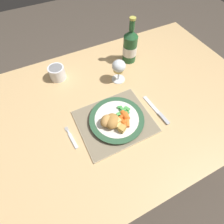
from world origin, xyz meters
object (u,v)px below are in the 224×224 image
at_px(dining_table, 112,113).
at_px(bottle, 130,46).
at_px(table_knife, 158,112).
at_px(fork, 72,139).
at_px(drinking_cup, 57,73).
at_px(dinner_plate, 117,119).
at_px(wine_glass, 119,67).

bearing_deg(dining_table, bottle, 46.57).
distance_m(table_knife, bottle, 0.41).
bearing_deg(fork, drinking_cup, 81.76).
distance_m(table_knife, drinking_cup, 0.57).
bearing_deg(dinner_plate, wine_glass, 60.75).
relative_size(dinner_plate, table_knife, 1.32).
distance_m(dinner_plate, wine_glass, 0.28).
bearing_deg(bottle, dining_table, -133.43).
xyz_separation_m(wine_glass, drinking_cup, (-0.29, 0.16, -0.05)).
distance_m(dining_table, dinner_plate, 0.14).
height_order(fork, table_knife, table_knife).
xyz_separation_m(dining_table, wine_glass, (0.11, 0.14, 0.17)).
height_order(dining_table, wine_glass, wine_glass).
distance_m(dinner_plate, table_knife, 0.21).
bearing_deg(dinner_plate, table_knife, -12.66).
relative_size(table_knife, wine_glass, 1.51).
height_order(dining_table, table_knife, table_knife).
bearing_deg(drinking_cup, wine_glass, -28.82).
relative_size(dining_table, bottle, 6.03).
distance_m(dinner_plate, drinking_cup, 0.43).
height_order(dining_table, bottle, bottle).
bearing_deg(table_knife, bottle, 80.79).
relative_size(table_knife, drinking_cup, 2.20).
relative_size(dining_table, wine_glass, 12.22).
distance_m(dinner_plate, bottle, 0.45).
relative_size(dinner_plate, bottle, 0.99).
relative_size(fork, table_knife, 0.64).
height_order(wine_glass, bottle, bottle).
distance_m(dining_table, fork, 0.27).
bearing_deg(dining_table, wine_glass, 51.69).
height_order(dinner_plate, wine_glass, wine_glass).
height_order(fork, drinking_cup, drinking_cup).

